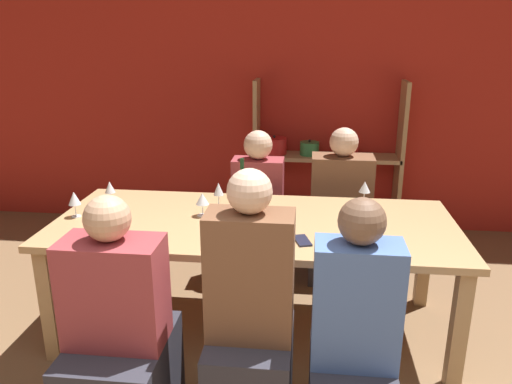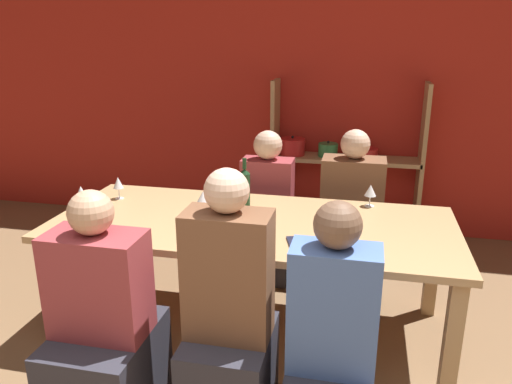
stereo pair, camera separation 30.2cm
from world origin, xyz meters
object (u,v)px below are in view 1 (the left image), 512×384
wine_glass_red_b (219,190)px  wine_glass_empty_c (74,199)px  wine_glass_empty_b (365,234)px  person_near_c (251,339)px  wine_bottle_green (242,188)px  person_far_b (258,222)px  wine_glass_empty_a (202,199)px  dining_table (254,233)px  person_far_a (340,223)px  shelf_unit (322,186)px  wine_glass_red_a (110,188)px  wine_glass_white_a (365,188)px  person_near_b (120,349)px  person_near_a (353,355)px  cell_phone (302,240)px

wine_glass_red_b → wine_glass_empty_c: wine_glass_red_b is taller
wine_glass_empty_b → person_near_c: person_near_c is taller
wine_bottle_green → person_far_b: bearing=85.9°
wine_glass_empty_a → wine_glass_red_b: size_ratio=0.89×
dining_table → wine_glass_empty_c: 1.11m
wine_glass_empty_a → person_far_a: 1.27m
shelf_unit → wine_glass_red_b: bearing=-115.2°
shelf_unit → wine_glass_empty_c: (-1.53, -1.75, 0.40)m
shelf_unit → wine_glass_red_b: size_ratio=8.70×
person_near_c → wine_glass_empty_c: bearing=146.9°
wine_glass_empty_b → person_far_a: size_ratio=0.13×
person_far_b → person_near_c: bearing=95.0°
wine_glass_empty_a → wine_glass_red_b: (0.07, 0.17, 0.01)m
wine_glass_red_b → wine_bottle_green: bearing=-0.5°
wine_glass_red_a → person_far_b: 1.15m
wine_glass_empty_a → person_far_b: person_far_b is taller
dining_table → wine_glass_empty_a: (-0.32, 0.06, 0.18)m
wine_glass_empty_c → person_near_c: bearing=-33.1°
wine_glass_white_a → dining_table: bearing=-148.4°
wine_glass_red_b → wine_glass_empty_c: bearing=-161.7°
person_near_b → person_near_c: size_ratio=0.91×
wine_bottle_green → person_near_c: 1.12m
wine_bottle_green → person_far_a: person_far_a is taller
person_near_a → person_near_b: size_ratio=1.01×
person_near_b → person_near_c: bearing=6.5°
shelf_unit → wine_glass_empty_a: size_ratio=9.75×
person_far_b → person_near_c: size_ratio=0.89×
shelf_unit → person_near_a: bearing=-87.7°
wine_bottle_green → wine_glass_empty_b: 0.94m
shelf_unit → wine_glass_red_b: 1.68m
wine_bottle_green → cell_phone: bearing=-51.6°
wine_glass_empty_a → person_far_b: size_ratio=0.13×
wine_glass_red_a → wine_glass_red_b: (0.72, 0.01, 0.01)m
wine_bottle_green → wine_glass_red_b: (-0.15, 0.00, -0.02)m
dining_table → cell_phone: size_ratio=14.55×
person_far_a → dining_table: bearing=57.0°
dining_table → wine_glass_red_a: 1.01m
shelf_unit → wine_glass_red_a: shelf_unit is taller
dining_table → wine_glass_empty_c: bearing=-177.4°
dining_table → person_near_c: 0.84m
wine_bottle_green → wine_glass_empty_b: size_ratio=2.12×
wine_bottle_green → person_far_a: (0.66, 0.64, -0.46)m
person_near_c → wine_bottle_green: bearing=99.9°
wine_glass_red_a → person_near_b: person_near_b is taller
wine_glass_white_a → person_near_b: size_ratio=0.12×
person_near_b → wine_glass_red_a: bearing=112.5°
wine_bottle_green → person_near_b: (-0.42, -1.11, -0.45)m
wine_glass_empty_a → person_near_c: 1.02m
wine_glass_empty_c → person_near_b: (0.57, -0.83, -0.43)m
cell_phone → person_near_b: size_ratio=0.14×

